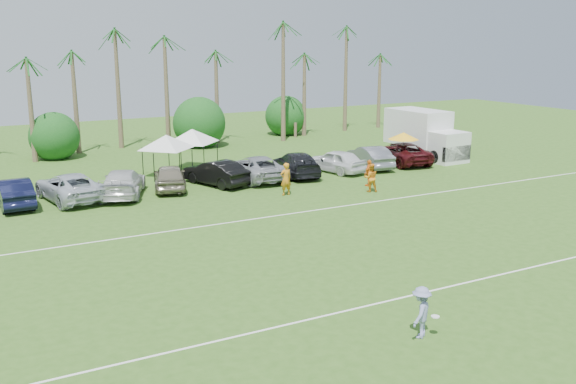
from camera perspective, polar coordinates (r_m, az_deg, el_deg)
name	(u,v)px	position (r m, az deg, el deg)	size (l,w,h in m)	color
ground	(428,321)	(22.24, 12.35, -11.17)	(120.00, 120.00, 0.00)	#335A1B
field_lines	(308,253)	(28.30, 1.76, -5.40)	(80.00, 12.10, 0.01)	white
palm_tree_3	(15,26)	(53.43, -23.13, 13.40)	(2.40, 2.40, 11.90)	brown
palm_tree_4	(73,61)	(54.01, -18.59, 11.01)	(2.40, 2.40, 8.90)	brown
palm_tree_5	(123,49)	(54.83, -14.45, 12.22)	(2.40, 2.40, 9.90)	brown
palm_tree_6	(170,38)	(55.94, -10.43, 13.31)	(2.40, 2.40, 10.90)	brown
palm_tree_7	(215,28)	(57.33, -6.55, 14.29)	(2.40, 2.40, 11.90)	brown
palm_tree_8	(267,58)	(59.40, -1.91, 11.84)	(2.40, 2.40, 8.90)	brown
palm_tree_9	(314,48)	(61.77, 2.34, 12.71)	(2.40, 2.40, 9.90)	brown
palm_tree_10	(359,38)	(64.46, 6.29, 13.44)	(2.40, 2.40, 10.90)	brown
palm_tree_11	(392,29)	(66.81, 9.22, 14.08)	(2.40, 2.40, 11.90)	brown
bush_tree_1	(50,133)	(55.15, -20.38, 4.96)	(4.00, 4.00, 4.00)	brown
bush_tree_2	(192,124)	(58.01, -8.54, 6.03)	(4.00, 4.00, 4.00)	brown
bush_tree_3	(290,117)	(62.08, 0.21, 6.66)	(4.00, 4.00, 4.00)	brown
sideline_player_a	(286,179)	(38.32, -0.20, 1.16)	(0.72, 0.47, 1.97)	orange
sideline_player_b	(371,178)	(39.53, 7.38, 1.27)	(0.85, 0.66, 1.75)	orange
sideline_player_c	(369,173)	(41.10, 7.25, 1.69)	(0.99, 0.41, 1.69)	orange
box_truck	(425,132)	(51.85, 12.10, 5.20)	(2.97, 7.22, 3.67)	white
canopy_tent_left	(166,135)	(44.14, -10.79, 5.01)	(4.10, 4.10, 3.32)	black
canopy_tent_right	(192,129)	(46.34, -8.54, 5.56)	(4.18, 4.18, 3.38)	black
market_umbrella	(404,136)	(47.50, 10.23, 4.93)	(2.28, 2.28, 2.54)	black
frisbee_player	(421,312)	(20.78, 11.74, -10.43)	(1.24, 1.11, 1.67)	#818AB8
parked_car_1	(14,192)	(38.92, -23.20, -0.03)	(1.70, 4.87, 1.60)	black
parked_car_2	(70,187)	(39.21, -18.85, 0.43)	(2.66, 5.77, 1.60)	silver
parked_car_3	(123,183)	(39.42, -14.47, 0.80)	(2.25, 5.53, 1.60)	silver
parked_car_4	(170,177)	(40.47, -10.46, 1.33)	(1.89, 4.71, 1.60)	gray
parked_car_5	(216,173)	(41.30, -6.44, 1.71)	(1.70, 4.87, 1.60)	black
parked_car_6	(257,168)	(42.66, -2.81, 2.16)	(2.66, 5.77, 1.60)	#95989D
parked_car_7	(296,164)	(43.97, 0.75, 2.52)	(2.25, 5.53, 1.60)	black
parked_car_8	(336,161)	(45.20, 4.28, 2.78)	(1.89, 4.71, 1.60)	white
parked_car_9	(370,157)	(46.95, 7.29, 3.11)	(1.70, 4.87, 1.60)	slate
parked_car_10	(400,153)	(48.98, 9.94, 3.44)	(2.66, 5.77, 1.60)	#470F14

